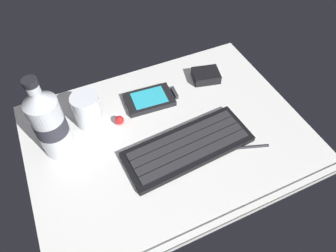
{
  "coord_description": "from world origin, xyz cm",
  "views": [
    {
      "loc": [
        -18.08,
        -39.65,
        57.35
      ],
      "look_at": [
        0.0,
        0.0,
        3.0
      ],
      "focal_mm": 32.83,
      "sensor_mm": 36.0,
      "label": 1
    }
  ],
  "objects_px": {
    "water_bottle": "(49,123)",
    "trackball_mouse": "(119,120)",
    "handheld_device": "(152,99)",
    "stylus_pen": "(248,146)",
    "juice_cup": "(88,111)",
    "keyboard": "(188,146)",
    "charger_block": "(206,76)"
  },
  "relations": [
    {
      "from": "keyboard",
      "to": "trackball_mouse",
      "type": "relative_size",
      "value": 13.5
    },
    {
      "from": "water_bottle",
      "to": "trackball_mouse",
      "type": "bearing_deg",
      "value": 5.45
    },
    {
      "from": "water_bottle",
      "to": "trackball_mouse",
      "type": "distance_m",
      "value": 0.17
    },
    {
      "from": "juice_cup",
      "to": "water_bottle",
      "type": "height_order",
      "value": "water_bottle"
    },
    {
      "from": "water_bottle",
      "to": "charger_block",
      "type": "relative_size",
      "value": 2.97
    },
    {
      "from": "juice_cup",
      "to": "charger_block",
      "type": "xyz_separation_m",
      "value": [
        0.33,
        0.02,
        -0.03
      ]
    },
    {
      "from": "handheld_device",
      "to": "water_bottle",
      "type": "xyz_separation_m",
      "value": [
        -0.24,
        -0.05,
        0.08
      ]
    },
    {
      "from": "charger_block",
      "to": "stylus_pen",
      "type": "relative_size",
      "value": 0.74
    },
    {
      "from": "keyboard",
      "to": "handheld_device",
      "type": "height_order",
      "value": "keyboard"
    },
    {
      "from": "handheld_device",
      "to": "stylus_pen",
      "type": "relative_size",
      "value": 1.39
    },
    {
      "from": "keyboard",
      "to": "stylus_pen",
      "type": "xyz_separation_m",
      "value": [
        0.13,
        -0.05,
        -0.0
      ]
    },
    {
      "from": "juice_cup",
      "to": "handheld_device",
      "type": "bearing_deg",
      "value": 1.17
    },
    {
      "from": "juice_cup",
      "to": "stylus_pen",
      "type": "distance_m",
      "value": 0.38
    },
    {
      "from": "handheld_device",
      "to": "trackball_mouse",
      "type": "distance_m",
      "value": 0.11
    },
    {
      "from": "charger_block",
      "to": "trackball_mouse",
      "type": "relative_size",
      "value": 3.18
    },
    {
      "from": "keyboard",
      "to": "trackball_mouse",
      "type": "distance_m",
      "value": 0.18
    },
    {
      "from": "handheld_device",
      "to": "juice_cup",
      "type": "height_order",
      "value": "juice_cup"
    },
    {
      "from": "juice_cup",
      "to": "water_bottle",
      "type": "relative_size",
      "value": 0.41
    },
    {
      "from": "juice_cup",
      "to": "water_bottle",
      "type": "xyz_separation_m",
      "value": [
        -0.08,
        -0.05,
        0.05
      ]
    },
    {
      "from": "water_bottle",
      "to": "handheld_device",
      "type": "bearing_deg",
      "value": 11.71
    },
    {
      "from": "water_bottle",
      "to": "trackball_mouse",
      "type": "relative_size",
      "value": 9.45
    },
    {
      "from": "stylus_pen",
      "to": "trackball_mouse",
      "type": "bearing_deg",
      "value": 160.89
    },
    {
      "from": "trackball_mouse",
      "to": "keyboard",
      "type": "bearing_deg",
      "value": -49.22
    },
    {
      "from": "trackball_mouse",
      "to": "water_bottle",
      "type": "bearing_deg",
      "value": -174.55
    },
    {
      "from": "keyboard",
      "to": "juice_cup",
      "type": "xyz_separation_m",
      "value": [
        -0.18,
        0.17,
        0.03
      ]
    },
    {
      "from": "juice_cup",
      "to": "charger_block",
      "type": "height_order",
      "value": "juice_cup"
    },
    {
      "from": "keyboard",
      "to": "juice_cup",
      "type": "relative_size",
      "value": 3.49
    },
    {
      "from": "trackball_mouse",
      "to": "juice_cup",
      "type": "bearing_deg",
      "value": 151.82
    },
    {
      "from": "handheld_device",
      "to": "charger_block",
      "type": "height_order",
      "value": "charger_block"
    },
    {
      "from": "stylus_pen",
      "to": "keyboard",
      "type": "bearing_deg",
      "value": 175.69
    },
    {
      "from": "handheld_device",
      "to": "juice_cup",
      "type": "relative_size",
      "value": 1.55
    },
    {
      "from": "keyboard",
      "to": "charger_block",
      "type": "distance_m",
      "value": 0.24
    }
  ]
}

